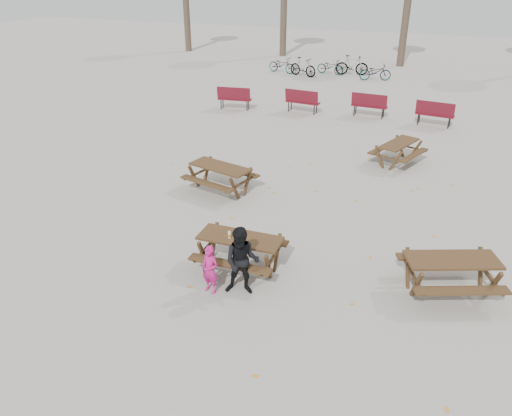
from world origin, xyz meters
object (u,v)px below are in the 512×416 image
(picnic_table_east, at_px, (449,275))
(adult, at_px, (242,261))
(food_tray, at_px, (238,241))
(child, at_px, (210,270))
(soda_bottle, at_px, (229,235))
(main_picnic_table, at_px, (240,245))
(picnic_table_far, at_px, (398,153))
(picnic_table_north, at_px, (220,178))

(picnic_table_east, bearing_deg, adult, 179.62)
(food_tray, relative_size, child, 0.17)
(soda_bottle, relative_size, child, 0.16)
(main_picnic_table, relative_size, picnic_table_far, 1.08)
(picnic_table_north, bearing_deg, adult, -45.99)
(main_picnic_table, distance_m, soda_bottle, 0.35)
(picnic_table_north, bearing_deg, food_tray, -45.81)
(food_tray, relative_size, adult, 0.12)
(main_picnic_table, bearing_deg, soda_bottle, -149.95)
(main_picnic_table, height_order, picnic_table_east, picnic_table_east)
(main_picnic_table, xyz_separation_m, picnic_table_east, (4.30, 0.64, -0.19))
(adult, relative_size, picnic_table_far, 0.89)
(soda_bottle, relative_size, adult, 0.11)
(adult, height_order, picnic_table_far, adult)
(picnic_table_north, relative_size, picnic_table_far, 1.08)
(adult, distance_m, picnic_table_east, 4.21)
(main_picnic_table, relative_size, picnic_table_east, 0.99)
(soda_bottle, xyz_separation_m, adult, (0.57, -0.71, -0.11))
(child, xyz_separation_m, adult, (0.62, 0.19, 0.22))
(child, bearing_deg, adult, 31.01)
(main_picnic_table, bearing_deg, adult, -65.77)
(picnic_table_far, bearing_deg, picnic_table_north, 152.71)
(food_tray, distance_m, child, 0.91)
(adult, relative_size, picnic_table_east, 0.81)
(main_picnic_table, distance_m, child, 1.05)
(main_picnic_table, distance_m, picnic_table_east, 4.35)
(food_tray, distance_m, picnic_table_far, 8.18)
(main_picnic_table, height_order, adult, adult)
(soda_bottle, height_order, picnic_table_far, soda_bottle)
(child, distance_m, picnic_table_far, 9.04)
(child, bearing_deg, picnic_table_north, 125.11)
(adult, bearing_deg, main_picnic_table, 101.03)
(main_picnic_table, bearing_deg, picnic_table_east, 8.52)
(main_picnic_table, height_order, food_tray, food_tray)
(picnic_table_north, bearing_deg, main_picnic_table, -45.00)
(main_picnic_table, bearing_deg, picnic_table_far, 71.23)
(adult, bearing_deg, picnic_table_north, 105.56)
(child, height_order, picnic_table_far, child)
(soda_bottle, bearing_deg, picnic_table_north, 116.59)
(main_picnic_table, bearing_deg, food_tray, -78.32)
(food_tray, bearing_deg, picnic_table_east, 11.10)
(main_picnic_table, relative_size, food_tray, 10.00)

